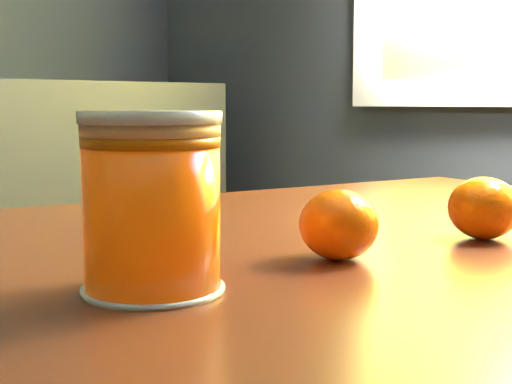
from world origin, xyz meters
TOP-DOWN VIEW (x-y plane):
  - table at (0.92, 0.04)m, footprint 1.03×0.77m
  - juice_glass at (0.70, -0.03)m, footprint 0.09×0.09m
  - orange_front at (0.86, -0.03)m, footprint 0.07×0.07m
  - orange_back at (1.02, -0.05)m, footprint 0.08×0.08m

SIDE VIEW (x-z plane):
  - table at x=0.92m, z-range 0.27..1.00m
  - orange_front at x=0.86m, z-range 0.73..0.78m
  - orange_back at x=1.02m, z-range 0.73..0.78m
  - juice_glass at x=0.70m, z-range 0.73..0.84m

